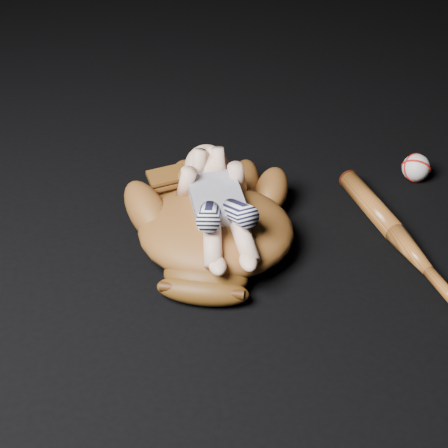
% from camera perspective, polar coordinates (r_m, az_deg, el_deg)
% --- Properties ---
extents(baseball_glove, '(0.53, 0.57, 0.15)m').
position_cam_1_polar(baseball_glove, '(1.43, -0.69, 0.04)').
color(baseball_glove, '#5E3314').
rests_on(baseball_glove, ground).
extents(newborn_baby, '(0.18, 0.37, 0.15)m').
position_cam_1_polar(newborn_baby, '(1.40, -0.40, 1.75)').
color(newborn_baby, '#DEAB8F').
rests_on(newborn_baby, baseball_glove).
extents(baseball_bat, '(0.12, 0.50, 0.05)m').
position_cam_1_polar(baseball_bat, '(1.52, 14.55, -1.31)').
color(baseball_bat, brown).
rests_on(baseball_bat, ground).
extents(baseball, '(0.08, 0.08, 0.07)m').
position_cam_1_polar(baseball, '(1.75, 15.67, 4.53)').
color(baseball, silver).
rests_on(baseball, ground).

